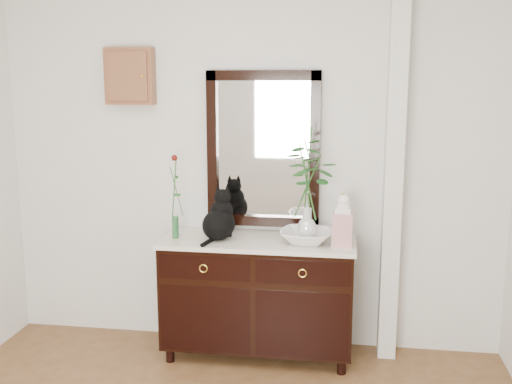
% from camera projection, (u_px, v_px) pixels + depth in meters
% --- Properties ---
extents(wall_back, '(3.60, 0.04, 2.70)m').
position_uv_depth(wall_back, '(249.00, 162.00, 4.26)').
color(wall_back, silver).
rests_on(wall_back, ground).
extents(pilaster, '(0.12, 0.20, 2.70)m').
position_uv_depth(pilaster, '(394.00, 166.00, 4.04)').
color(pilaster, silver).
rests_on(pilaster, ground).
extents(sideboard, '(1.33, 0.52, 0.82)m').
position_uv_depth(sideboard, '(258.00, 291.00, 4.17)').
color(sideboard, black).
rests_on(sideboard, ground).
extents(wall_mirror, '(0.80, 0.06, 1.10)m').
position_uv_depth(wall_mirror, '(263.00, 150.00, 4.22)').
color(wall_mirror, black).
rests_on(wall_mirror, wall_back).
extents(key_cabinet, '(0.35, 0.10, 0.40)m').
position_uv_depth(key_cabinet, '(130.00, 76.00, 4.23)').
color(key_cabinet, brown).
rests_on(key_cabinet, wall_back).
extents(cat, '(0.30, 0.35, 0.35)m').
position_uv_depth(cat, '(219.00, 215.00, 4.07)').
color(cat, black).
rests_on(cat, sideboard).
extents(lotus_bowl, '(0.39, 0.39, 0.09)m').
position_uv_depth(lotus_bowl, '(307.00, 236.00, 4.01)').
color(lotus_bowl, white).
rests_on(lotus_bowl, sideboard).
extents(vase_branches, '(0.47, 0.47, 0.77)m').
position_uv_depth(vase_branches, '(308.00, 183.00, 3.94)').
color(vase_branches, silver).
rests_on(vase_branches, lotus_bowl).
extents(bud_vase_rose, '(0.09, 0.09, 0.59)m').
position_uv_depth(bud_vase_rose, '(175.00, 196.00, 4.08)').
color(bud_vase_rose, '#255D30').
rests_on(bud_vase_rose, sideboard).
extents(ginger_jar, '(0.14, 0.14, 0.36)m').
position_uv_depth(ginger_jar, '(343.00, 219.00, 3.92)').
color(ginger_jar, white).
rests_on(ginger_jar, sideboard).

